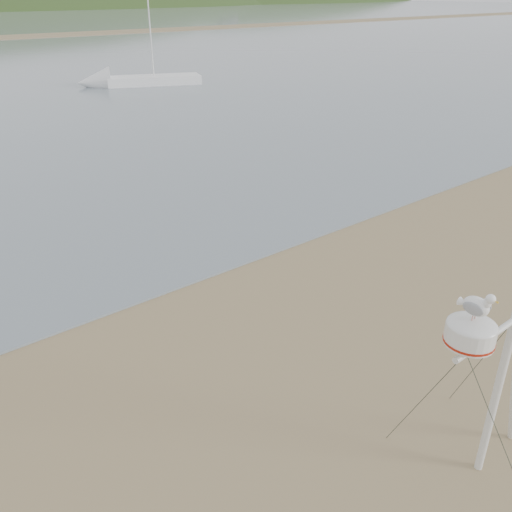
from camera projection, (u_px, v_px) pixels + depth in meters
ground at (195, 483)px, 6.31m from camera, size 560.00×560.00×0.00m
mast_rig at (497, 402)px, 5.97m from camera, size 1.98×2.11×4.46m
sailboat_white_near at (121, 81)px, 32.26m from camera, size 7.38×4.49×7.22m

